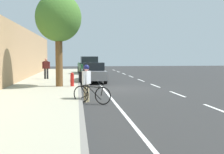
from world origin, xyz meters
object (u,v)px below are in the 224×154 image
fire_hydrant (72,79)px  street_tree_near_cyclist (58,19)px  parked_pickup_green_nearest (88,66)px  parked_sedan_grey_second (93,72)px  bicycle_at_curb (92,94)px  cyclist_with_backpack (86,80)px  pedestrian_on_phone (46,67)px

fire_hydrant → street_tree_near_cyclist: bearing=-5.8°
parked_pickup_green_nearest → parked_sedan_grey_second: 8.99m
bicycle_at_curb → parked_sedan_grey_second: bearing=-93.8°
parked_sedan_grey_second → fire_hydrant: parked_sedan_grey_second is taller
bicycle_at_curb → cyclist_with_backpack: bearing=-64.3°
parked_sedan_grey_second → pedestrian_on_phone: (3.70, -1.80, 0.35)m
bicycle_at_curb → fire_hydrant: size_ratio=1.82×
bicycle_at_curb → pedestrian_on_phone: pedestrian_on_phone is taller
street_tree_near_cyclist → fire_hydrant: size_ratio=6.65×
cyclist_with_backpack → fire_hydrant: bearing=-82.4°
parked_sedan_grey_second → pedestrian_on_phone: bearing=-25.9°
parked_sedan_grey_second → parked_pickup_green_nearest: bearing=-89.9°
cyclist_with_backpack → fire_hydrant: cyclist_with_backpack is taller
cyclist_with_backpack → fire_hydrant: (0.67, -5.02, -0.40)m
pedestrian_on_phone → fire_hydrant: bearing=110.3°
cyclist_with_backpack → street_tree_near_cyclist: (1.45, -5.10, 3.25)m
street_tree_near_cyclist → pedestrian_on_phone: street_tree_near_cyclist is taller
parked_sedan_grey_second → cyclist_with_backpack: 9.13m
street_tree_near_cyclist → fire_hydrant: bearing=174.2°
pedestrian_on_phone → cyclist_with_backpack: bearing=104.6°
parked_sedan_grey_second → street_tree_near_cyclist: 5.77m
cyclist_with_backpack → fire_hydrant: 5.08m
parked_pickup_green_nearest → fire_hydrant: 13.15m
parked_sedan_grey_second → pedestrian_on_phone: 4.13m
cyclist_with_backpack → parked_sedan_grey_second: bearing=-95.4°
bicycle_at_curb → fire_hydrant: bearing=-80.7°
fire_hydrant → bicycle_at_curb: bearing=99.3°
pedestrian_on_phone → fire_hydrant: 6.28m
cyclist_with_backpack → street_tree_near_cyclist: bearing=-74.2°
parked_sedan_grey_second → street_tree_near_cyclist: size_ratio=0.79×
parked_sedan_grey_second → pedestrian_on_phone: pedestrian_on_phone is taller
pedestrian_on_phone → fire_hydrant: (-2.17, 5.87, -0.51)m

